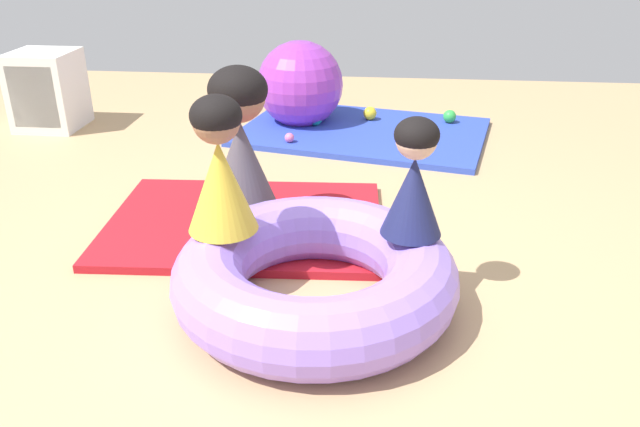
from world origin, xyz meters
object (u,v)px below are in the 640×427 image
object	(u,v)px
adult_seated	(241,149)
play_ball_yellow	(370,113)
play_ball_pink	(289,138)
play_ball_red	(321,109)
child_in_yellow	(219,166)
storage_cube	(46,91)
inflatable_cushion	(315,275)
exercise_ball_large	(300,84)
play_ball_green	(450,116)
play_ball_orange	(285,109)
play_ball_blue	(267,242)
child_in_navy	(414,179)
play_ball_teal	(315,119)

from	to	relation	value
adult_seated	play_ball_yellow	world-z (taller)	adult_seated
play_ball_pink	play_ball_red	world-z (taller)	same
child_in_yellow	adult_seated	bearing A→B (deg)	160.11
storage_cube	inflatable_cushion	bearing A→B (deg)	-44.66
exercise_ball_large	storage_cube	world-z (taller)	exercise_ball_large
play_ball_yellow	play_ball_green	bearing A→B (deg)	-1.43
play_ball_orange	storage_cube	world-z (taller)	storage_cube
play_ball_blue	exercise_ball_large	bearing A→B (deg)	93.00
play_ball_green	storage_cube	size ratio (longest dim) A/B	0.17
inflatable_cushion	play_ball_pink	world-z (taller)	inflatable_cushion
adult_seated	play_ball_pink	world-z (taller)	adult_seated
play_ball_red	play_ball_green	bearing A→B (deg)	-9.20
play_ball_yellow	storage_cube	distance (m)	2.39
adult_seated	storage_cube	world-z (taller)	adult_seated
play_ball_red	play_ball_green	distance (m)	0.99
adult_seated	exercise_ball_large	distance (m)	1.73
child_in_yellow	play_ball_pink	xyz separation A→B (m)	(0.00, 1.83, -0.49)
child_in_navy	exercise_ball_large	size ratio (longest dim) A/B	0.76
play_ball_red	storage_cube	world-z (taller)	storage_cube
play_ball_orange	play_ball_teal	bearing A→B (deg)	-48.21
exercise_ball_large	storage_cube	xyz separation A→B (m)	(-1.85, -0.24, -0.04)
play_ball_pink	play_ball_teal	xyz separation A→B (m)	(0.13, 0.40, 0.02)
child_in_navy	play_ball_pink	bearing A→B (deg)	91.85
play_ball_orange	play_ball_blue	world-z (taller)	play_ball_blue
inflatable_cushion	storage_cube	world-z (taller)	storage_cube
child_in_navy	play_ball_green	world-z (taller)	child_in_navy
play_ball_teal	play_ball_red	bearing A→B (deg)	88.30
storage_cube	child_in_navy	bearing A→B (deg)	-38.56
play_ball_pink	play_ball_green	size ratio (longest dim) A/B	0.68
child_in_navy	play_ball_pink	xyz separation A→B (m)	(-0.75, 1.79, -0.45)
child_in_navy	play_ball_yellow	bearing A→B (deg)	74.43
play_ball_pink	play_ball_yellow	bearing A→B (deg)	47.71
inflatable_cushion	child_in_yellow	bearing A→B (deg)	166.71
adult_seated	play_ball_orange	world-z (taller)	adult_seated
inflatable_cushion	adult_seated	size ratio (longest dim) A/B	1.46
child_in_navy	play_ball_blue	size ratio (longest dim) A/B	6.54
play_ball_pink	play_ball_teal	world-z (taller)	play_ball_teal
inflatable_cushion	exercise_ball_large	xyz separation A→B (m)	(-0.37, 2.43, 0.17)
inflatable_cushion	storage_cube	xyz separation A→B (m)	(-2.22, 2.19, 0.13)
play_ball_teal	child_in_navy	bearing A→B (deg)	-74.20
play_ball_teal	storage_cube	distance (m)	1.98
child_in_navy	play_ball_blue	bearing A→B (deg)	136.16
child_in_navy	play_ball_orange	size ratio (longest dim) A/B	7.41
play_ball_pink	play_ball_yellow	distance (m)	0.79
adult_seated	play_ball_green	xyz separation A→B (m)	(1.18, 1.79, -0.33)
play_ball_orange	exercise_ball_large	world-z (taller)	exercise_ball_large
play_ball_orange	play_ball_green	bearing A→B (deg)	-6.30
child_in_navy	play_ball_yellow	distance (m)	2.43
child_in_navy	play_ball_red	bearing A→B (deg)	82.66
play_ball_orange	play_ball_pink	bearing A→B (deg)	-78.74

